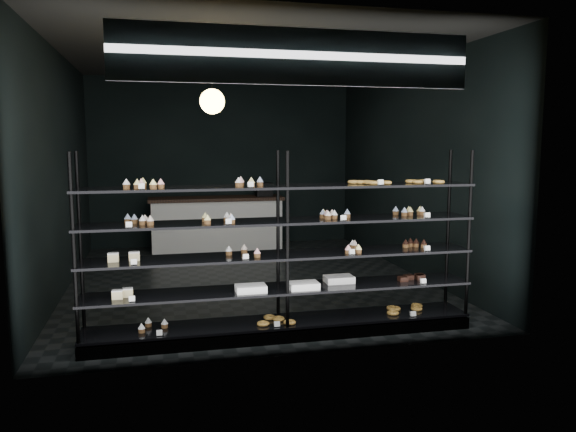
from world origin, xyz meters
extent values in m
cube|color=black|center=(0.00, 0.00, 0.01)|extent=(5.00, 6.00, 0.01)
cube|color=black|center=(0.00, 0.00, 3.20)|extent=(5.00, 6.00, 0.01)
cube|color=black|center=(0.00, 3.00, 1.60)|extent=(5.00, 0.01, 3.20)
cube|color=black|center=(0.00, -3.00, 1.60)|extent=(5.00, 0.01, 3.20)
cube|color=black|center=(-2.50, 0.00, 1.60)|extent=(0.01, 6.00, 3.20)
cube|color=black|center=(2.50, 0.00, 1.60)|extent=(0.01, 6.00, 3.20)
cube|color=black|center=(-0.03, -2.45, 0.06)|extent=(4.00, 0.50, 0.12)
cylinder|color=black|center=(-2.00, -2.67, 0.99)|extent=(0.04, 0.04, 1.85)
cylinder|color=black|center=(-2.00, -2.23, 0.99)|extent=(0.04, 0.04, 1.85)
cylinder|color=black|center=(-0.03, -2.67, 0.99)|extent=(0.04, 0.04, 1.85)
cylinder|color=black|center=(-0.03, -2.23, 0.99)|extent=(0.04, 0.04, 1.85)
cylinder|color=black|center=(1.94, -2.67, 0.99)|extent=(0.04, 0.04, 1.85)
cylinder|color=black|center=(1.94, -2.23, 0.99)|extent=(0.04, 0.04, 1.85)
cube|color=black|center=(-0.03, -2.45, 0.15)|extent=(4.00, 0.50, 0.03)
cube|color=black|center=(-0.03, -2.45, 0.50)|extent=(4.00, 0.50, 0.02)
cube|color=black|center=(-0.03, -2.45, 0.85)|extent=(4.00, 0.50, 0.02)
cube|color=black|center=(-0.03, -2.45, 1.20)|extent=(4.00, 0.50, 0.02)
cube|color=black|center=(-0.03, -2.45, 1.55)|extent=(4.00, 0.50, 0.02)
cube|color=white|center=(-1.40, -2.63, 1.59)|extent=(0.06, 0.04, 0.06)
cube|color=white|center=(-0.34, -2.63, 1.59)|extent=(0.06, 0.04, 0.06)
cube|color=white|center=(0.94, -2.63, 1.59)|extent=(0.05, 0.04, 0.06)
cube|color=white|center=(1.49, -2.63, 1.59)|extent=(0.06, 0.04, 0.06)
cube|color=white|center=(-1.49, -2.63, 1.24)|extent=(0.06, 0.04, 0.06)
cube|color=white|center=(-0.63, -2.63, 1.24)|extent=(0.05, 0.04, 0.06)
cube|color=white|center=(0.51, -2.63, 1.24)|extent=(0.05, 0.04, 0.06)
cube|color=white|center=(1.43, -2.63, 1.24)|extent=(0.06, 0.04, 0.06)
cube|color=white|center=(-1.54, -2.63, 0.89)|extent=(0.06, 0.04, 0.06)
cube|color=white|center=(-0.42, -2.63, 0.89)|extent=(0.06, 0.04, 0.06)
cube|color=white|center=(0.63, -2.63, 0.89)|extent=(0.05, 0.04, 0.06)
cube|color=white|center=(1.45, -2.63, 0.89)|extent=(0.06, 0.04, 0.06)
cube|color=white|center=(-1.53, -2.63, 0.54)|extent=(0.06, 0.04, 0.06)
cube|color=white|center=(1.41, -2.63, 0.54)|extent=(0.06, 0.04, 0.06)
cube|color=white|center=(-1.32, -2.63, 0.19)|extent=(0.06, 0.04, 0.06)
cube|color=white|center=(-0.11, -2.63, 0.19)|extent=(0.05, 0.04, 0.06)
cube|color=white|center=(1.33, -2.63, 0.19)|extent=(0.06, 0.04, 0.06)
cube|color=#0C2040|center=(0.00, -2.92, 2.75)|extent=(3.20, 0.04, 0.45)
cube|color=white|center=(0.00, -2.94, 2.75)|extent=(3.30, 0.02, 0.50)
cylinder|color=black|center=(-0.62, -1.45, 2.89)|extent=(0.01, 0.01, 0.59)
sphere|color=#EFBA53|center=(-0.62, -1.45, 2.45)|extent=(0.28, 0.28, 0.28)
cube|color=silver|center=(-0.19, 2.50, 0.46)|extent=(2.38, 0.60, 0.92)
cube|color=black|center=(-0.19, 2.50, 0.95)|extent=(2.48, 0.65, 0.06)
cube|color=black|center=(0.71, 2.50, 1.10)|extent=(0.30, 0.30, 0.25)
camera|label=1|loc=(-1.26, -7.92, 1.99)|focal=35.00mm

